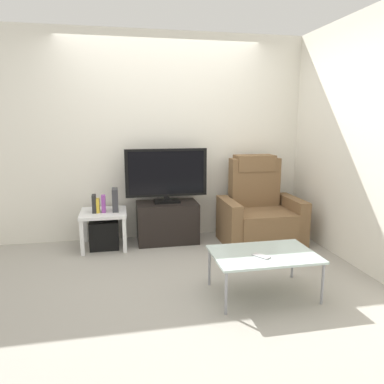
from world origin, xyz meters
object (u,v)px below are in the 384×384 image
recliner_armchair (259,212)px  game_console (115,200)px  book_middle (98,205)px  tv_stand (167,222)px  side_table (104,217)px  coffee_table (264,256)px  subwoofer_box (104,234)px  book_leftmost (94,204)px  cell_phone (261,256)px  book_rightmost (104,204)px  television (166,174)px

recliner_armchair → game_console: size_ratio=3.98×
book_middle → game_console: bearing=8.5°
game_console → tv_stand: bearing=4.8°
recliner_armchair → side_table: (-1.92, 0.15, 0.00)m
book_middle → coffee_table: 2.11m
subwoofer_box → coffee_table: coffee_table is taller
coffee_table → side_table: bearing=132.9°
tv_stand → game_console: game_console is taller
book_leftmost → cell_phone: bearing=-47.1°
book_rightmost → book_middle: bearing=180.0°
tv_stand → game_console: bearing=-175.2°
tv_stand → book_rightmost: bearing=-173.9°
side_table → book_leftmost: book_leftmost is taller
subwoofer_box → book_middle: 0.36m
game_console → recliner_armchair: bearing=-5.0°
tv_stand → side_table: tv_stand is taller
book_rightmost → cell_phone: (1.36, -1.58, -0.16)m
cell_phone → tv_stand: bearing=75.2°
tv_stand → subwoofer_box: size_ratio=2.22×
side_table → book_middle: (-0.06, -0.02, 0.15)m
book_leftmost → television: bearing=6.6°
side_table → recliner_armchair: bearing=-4.3°
television → game_console: bearing=-173.5°
recliner_armchair → book_leftmost: bearing=-172.6°
recliner_armchair → book_rightmost: bearing=-172.8°
tv_stand → book_middle: bearing=-174.3°
book_middle → cell_phone: size_ratio=1.08×
book_rightmost → coffee_table: 2.07m
television → game_console: size_ratio=3.74×
book_rightmost → book_leftmost: bearing=180.0°
cell_phone → coffee_table: bearing=19.7°
side_table → cell_phone: (1.36, -1.60, 0.01)m
recliner_armchair → cell_phone: size_ratio=7.20×
subwoofer_box → book_rightmost: size_ratio=1.69×
book_leftmost → book_middle: 0.05m
game_console → coffee_table: (1.27, -1.53, -0.22)m
television → game_console: television is taller
subwoofer_box → game_console: (0.15, 0.01, 0.41)m
tv_stand → television: (-0.00, 0.02, 0.61)m
game_console → cell_phone: 2.03m
recliner_armchair → book_rightmost: recliner_armchair is taller
subwoofer_box → book_middle: size_ratio=2.09×
side_table → book_leftmost: size_ratio=2.54×
television → coffee_table: 1.80m
book_leftmost → game_console: game_console is taller
side_table → television: bearing=6.0°
recliner_armchair → book_rightmost: 1.93m
recliner_armchair → coffee_table: size_ratio=1.20×
tv_stand → television: television is taller
subwoofer_box → book_rightmost: 0.38m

